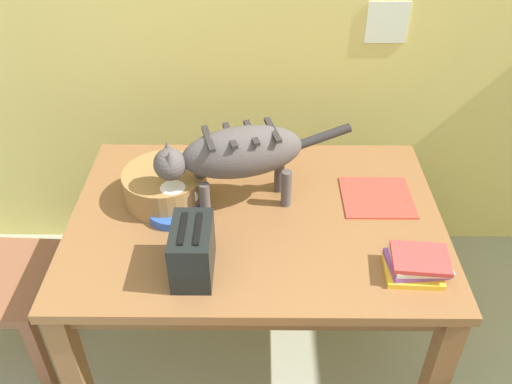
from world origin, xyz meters
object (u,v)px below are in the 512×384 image
object	(u,v)px
cat	(237,155)
saucer_bowl	(175,210)
magazine	(377,197)
book_stack	(417,264)
wicker_basket	(165,185)
coffee_mug	(175,197)
dining_table	(256,234)
toaster	(192,251)

from	to	relation	value
cat	saucer_bowl	world-z (taller)	cat
saucer_bowl	magazine	bearing A→B (deg)	7.49
saucer_bowl	magazine	xyz separation A→B (m)	(0.71, 0.09, -0.01)
cat	magazine	world-z (taller)	cat
saucer_bowl	book_stack	xyz separation A→B (m)	(0.77, -0.28, 0.02)
wicker_basket	book_stack	bearing A→B (deg)	-24.04
coffee_mug	magazine	distance (m)	0.72
saucer_bowl	coffee_mug	bearing A→B (deg)	0.00
wicker_basket	magazine	bearing A→B (deg)	0.61
book_stack	dining_table	bearing A→B (deg)	151.04
toaster	book_stack	bearing A→B (deg)	-0.07
wicker_basket	toaster	bearing A→B (deg)	-69.67
coffee_mug	book_stack	size ratio (longest dim) A/B	0.65
magazine	toaster	xyz separation A→B (m)	(-0.62, -0.37, 0.08)
magazine	wicker_basket	bearing A→B (deg)	-179.39
dining_table	toaster	world-z (taller)	toaster
coffee_mug	book_stack	distance (m)	0.81
dining_table	toaster	distance (m)	0.37
dining_table	book_stack	distance (m)	0.57
book_stack	wicker_basket	bearing A→B (deg)	155.96
cat	magazine	size ratio (longest dim) A/B	2.64
wicker_basket	dining_table	bearing A→B (deg)	-15.78
toaster	dining_table	bearing A→B (deg)	55.21
dining_table	saucer_bowl	xyz separation A→B (m)	(-0.28, 0.00, 0.10)
cat	saucer_bowl	distance (m)	0.29
cat	coffee_mug	distance (m)	0.26
magazine	book_stack	distance (m)	0.37
coffee_mug	magazine	bearing A→B (deg)	7.53
dining_table	book_stack	xyz separation A→B (m)	(0.49, -0.27, 0.12)
saucer_bowl	coffee_mug	xyz separation A→B (m)	(0.00, 0.00, 0.06)
saucer_bowl	toaster	size ratio (longest dim) A/B	0.97
toaster	coffee_mug	bearing A→B (deg)	107.74
dining_table	saucer_bowl	world-z (taller)	saucer_bowl
cat	magazine	xyz separation A→B (m)	(0.50, 0.04, -0.21)
magazine	book_stack	bearing A→B (deg)	-81.64
dining_table	saucer_bowl	size ratio (longest dim) A/B	6.61
wicker_basket	coffee_mug	bearing A→B (deg)	-61.98
saucer_bowl	wicker_basket	bearing A→B (deg)	116.17
book_stack	toaster	xyz separation A→B (m)	(-0.68, 0.00, 0.05)
dining_table	cat	distance (m)	0.31
saucer_bowl	wicker_basket	xyz separation A→B (m)	(-0.04, 0.09, 0.04)
saucer_bowl	wicker_basket	world-z (taller)	wicker_basket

